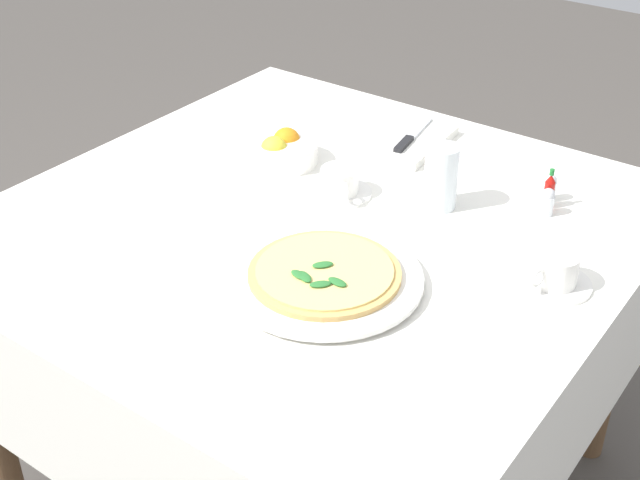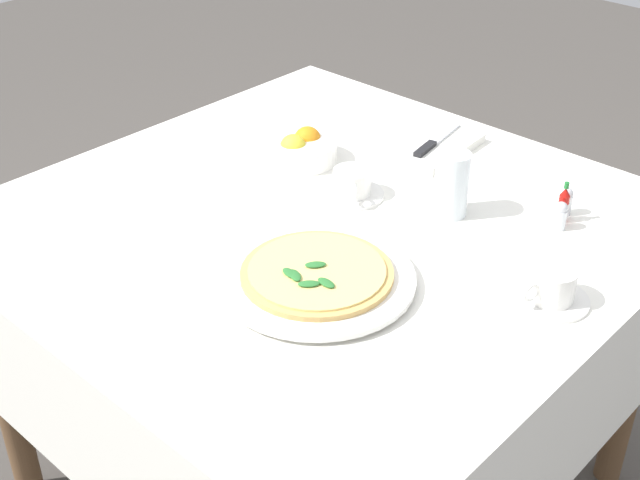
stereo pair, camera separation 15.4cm
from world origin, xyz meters
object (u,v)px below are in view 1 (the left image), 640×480
(dinner_knife, at_px, (412,135))
(hot_sauce_bottle, at_px, (549,192))
(coffee_cup_near_left, at_px, (555,271))
(pizza, at_px, (324,272))
(pizza_plate, at_px, (325,279))
(napkin_folded, at_px, (411,142))
(citrus_bowl, at_px, (282,150))
(pepper_shaker, at_px, (547,203))
(water_glass_back_corner, at_px, (441,180))
(salt_shaker, at_px, (549,189))
(coffee_cup_right_edge, at_px, (340,183))

(dinner_knife, distance_m, hot_sauce_bottle, 0.37)
(coffee_cup_near_left, bearing_deg, pizza, 125.79)
(pizza_plate, xyz_separation_m, napkin_folded, (0.55, 0.16, -0.00))
(pizza_plate, bearing_deg, citrus_bowl, 46.97)
(coffee_cup_near_left, xyz_separation_m, pepper_shaker, (0.22, 0.11, -0.00))
(coffee_cup_near_left, bearing_deg, citrus_bowl, 81.88)
(water_glass_back_corner, relative_size, salt_shaker, 2.28)
(pepper_shaker, bearing_deg, napkin_folded, 73.61)
(pizza, distance_m, napkin_folded, 0.57)
(water_glass_back_corner, height_order, napkin_folded, water_glass_back_corner)
(citrus_bowl, relative_size, salt_shaker, 2.67)
(napkin_folded, distance_m, pepper_shaker, 0.38)
(coffee_cup_near_left, relative_size, salt_shaker, 2.34)
(pizza, relative_size, water_glass_back_corner, 2.02)
(dinner_knife, xyz_separation_m, salt_shaker, (-0.05, -0.35, 0.00))
(napkin_folded, xyz_separation_m, hot_sauce_bottle, (-0.08, -0.36, 0.02))
(napkin_folded, relative_size, citrus_bowl, 1.52)
(pizza_plate, relative_size, pepper_shaker, 5.97)
(coffee_cup_right_edge, xyz_separation_m, water_glass_back_corner, (0.07, -0.18, 0.03))
(dinner_knife, distance_m, salt_shaker, 0.35)
(pizza_plate, height_order, coffee_cup_near_left, coffee_cup_near_left)
(pizza_plate, relative_size, pizza, 1.29)
(coffee_cup_near_left, relative_size, coffee_cup_right_edge, 1.01)
(dinner_knife, relative_size, citrus_bowl, 1.30)
(citrus_bowl, bearing_deg, salt_shaker, -71.41)
(coffee_cup_right_edge, relative_size, salt_shaker, 2.31)
(coffee_cup_right_edge, bearing_deg, pizza_plate, -149.70)
(coffee_cup_near_left, relative_size, hot_sauce_bottle, 1.59)
(napkin_folded, relative_size, salt_shaker, 4.06)
(pizza_plate, height_order, citrus_bowl, citrus_bowl)
(dinner_knife, relative_size, salt_shaker, 3.47)
(napkin_folded, relative_size, dinner_knife, 1.17)
(pizza, relative_size, dinner_knife, 1.33)
(pizza_plate, distance_m, dinner_knife, 0.57)
(salt_shaker, bearing_deg, citrus_bowl, 108.59)
(pizza, xyz_separation_m, citrus_bowl, (0.32, 0.34, 0.00))
(pizza, bearing_deg, pizza_plate, 10.13)
(pizza_plate, bearing_deg, water_glass_back_corner, -4.08)
(pizza, distance_m, coffee_cup_right_edge, 0.32)
(water_glass_back_corner, distance_m, napkin_folded, 0.28)
(dinner_knife, xyz_separation_m, citrus_bowl, (-0.23, 0.18, 0.00))
(dinner_knife, bearing_deg, citrus_bowl, 131.93)
(dinner_knife, bearing_deg, hot_sauce_bottle, -112.85)
(napkin_folded, bearing_deg, coffee_cup_near_left, -128.35)
(coffee_cup_near_left, xyz_separation_m, coffee_cup_right_edge, (0.05, 0.47, -0.00))
(pizza_plate, height_order, water_glass_back_corner, water_glass_back_corner)
(water_glass_back_corner, xyz_separation_m, napkin_folded, (0.20, 0.18, -0.05))
(pizza, relative_size, pepper_shaker, 4.61)
(coffee_cup_right_edge, height_order, salt_shaker, same)
(pepper_shaker, bearing_deg, water_glass_back_corner, 117.05)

